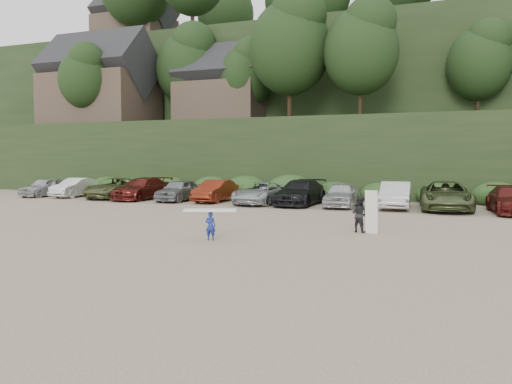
% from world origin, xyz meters
% --- Properties ---
extents(ground, '(120.00, 120.00, 0.00)m').
position_xyz_m(ground, '(0.00, 0.00, 0.00)').
color(ground, tan).
rests_on(ground, ground).
extents(hillside_backdrop, '(90.00, 41.50, 28.00)m').
position_xyz_m(hillside_backdrop, '(-0.26, 35.93, 11.22)').
color(hillside_backdrop, black).
rests_on(hillside_backdrop, ground).
extents(parked_cars, '(39.43, 6.27, 1.64)m').
position_xyz_m(parked_cars, '(-1.45, 10.07, 0.76)').
color(parked_cars, '#B0B0B5').
rests_on(parked_cars, ground).
extents(child_surfer, '(1.98, 1.15, 1.15)m').
position_xyz_m(child_surfer, '(0.17, -3.75, 0.78)').
color(child_surfer, navy).
rests_on(child_surfer, ground).
extents(adult_surfer, '(1.20, 0.80, 1.73)m').
position_xyz_m(adult_surfer, '(5.00, 0.10, 0.75)').
color(adult_surfer, black).
rests_on(adult_surfer, ground).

